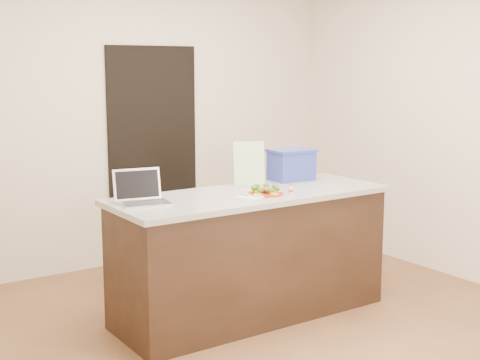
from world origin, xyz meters
TOP-DOWN VIEW (x-y plane):
  - ground at (0.00, 0.00)m, footprint 4.00×4.00m
  - room_shell at (0.00, 0.00)m, footprint 4.00×4.00m
  - doorway at (0.10, 1.98)m, footprint 0.90×0.02m
  - island at (0.00, 0.25)m, footprint 2.06×0.76m
  - plate at (0.05, 0.13)m, footprint 0.25×0.25m
  - meatballs at (0.04, 0.14)m, footprint 0.10×0.10m
  - broccoli at (0.05, 0.13)m, footprint 0.20×0.21m
  - pepper_rings at (0.05, 0.13)m, footprint 0.24×0.24m
  - napkin at (-0.09, 0.10)m, footprint 0.19×0.19m
  - fork at (-0.11, 0.11)m, footprint 0.08×0.16m
  - knife at (-0.06, 0.09)m, footprint 0.06×0.17m
  - yogurt_bottle at (0.21, 0.05)m, footprint 0.03×0.03m
  - laptop at (-0.82, 0.34)m, footprint 0.35×0.31m
  - leaflet at (0.15, 0.48)m, footprint 0.24×0.14m
  - blue_box at (0.57, 0.50)m, footprint 0.36×0.26m
  - chair at (-0.26, 0.88)m, footprint 0.39×0.39m

SIDE VIEW (x-z plane):
  - ground at x=0.00m, z-range 0.00..0.00m
  - island at x=0.00m, z-range 0.00..0.92m
  - chair at x=-0.26m, z-range 0.06..0.90m
  - napkin at x=-0.09m, z-range 0.92..0.93m
  - fork at x=-0.11m, z-range 0.93..0.93m
  - plate at x=0.05m, z-range 0.92..0.94m
  - knife at x=-0.06m, z-range 0.93..0.93m
  - pepper_rings at x=0.05m, z-range 0.93..0.94m
  - yogurt_bottle at x=0.21m, z-range 0.91..0.98m
  - meatballs at x=0.04m, z-range 0.93..0.97m
  - broccoli at x=0.05m, z-range 0.95..0.99m
  - laptop at x=-0.82m, z-range 0.87..1.09m
  - doorway at x=0.10m, z-range 0.00..2.00m
  - blue_box at x=0.57m, z-range 0.92..1.17m
  - leaflet at x=0.15m, z-range 0.92..1.26m
  - room_shell at x=0.00m, z-range -0.38..3.62m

